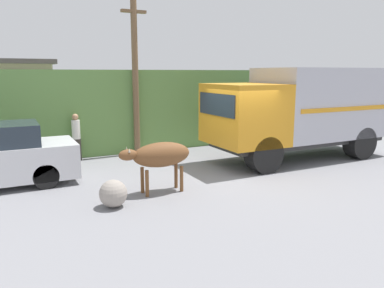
% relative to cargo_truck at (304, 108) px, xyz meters
% --- Properties ---
extents(ground_plane, '(60.00, 60.00, 0.00)m').
position_rel_cargo_truck_xyz_m(ground_plane, '(-3.37, -0.62, -1.77)').
color(ground_plane, gray).
extents(hillside_embankment, '(32.00, 5.70, 3.10)m').
position_rel_cargo_truck_xyz_m(hillside_embankment, '(-3.37, 6.41, -0.23)').
color(hillside_embankment, '#608C47').
rests_on(hillside_embankment, ground_plane).
extents(cargo_truck, '(6.76, 2.43, 3.15)m').
position_rel_cargo_truck_xyz_m(cargo_truck, '(0.00, 0.00, 0.00)').
color(cargo_truck, '#2D2D2D').
rests_on(cargo_truck, ground_plane).
extents(brown_cow, '(1.85, 0.63, 1.29)m').
position_rel_cargo_truck_xyz_m(brown_cow, '(-5.91, -1.30, -0.81)').
color(brown_cow, brown).
rests_on(brown_cow, ground_plane).
extents(pedestrian_on_hill, '(0.37, 0.37, 1.62)m').
position_rel_cargo_truck_xyz_m(pedestrian_on_hill, '(-7.15, 3.31, -0.87)').
color(pedestrian_on_hill, '#38332D').
rests_on(pedestrian_on_hill, ground_plane).
extents(utility_pole, '(0.90, 0.22, 5.79)m').
position_rel_cargo_truck_xyz_m(utility_pole, '(-4.96, 3.35, 1.24)').
color(utility_pole, brown).
rests_on(utility_pole, ground_plane).
extents(roadside_rock, '(0.63, 0.63, 0.63)m').
position_rel_cargo_truck_xyz_m(roadside_rock, '(-7.26, -1.80, -1.46)').
color(roadside_rock, gray).
rests_on(roadside_rock, ground_plane).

